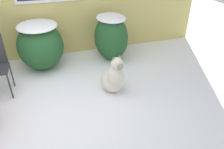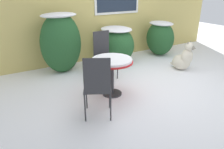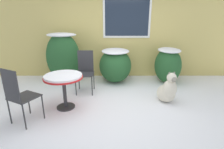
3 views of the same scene
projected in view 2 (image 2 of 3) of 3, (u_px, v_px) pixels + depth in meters
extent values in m
plane|color=white|center=(153.00, 84.00, 4.69)|extent=(16.00, 16.00, 0.00)
ellipsoid|color=#235128|center=(61.00, 44.00, 5.09)|extent=(0.97, 0.62, 1.41)
ellipsoid|color=white|center=(59.00, 15.00, 4.84)|extent=(0.82, 0.53, 0.12)
ellipsoid|color=#235128|center=(116.00, 45.00, 5.85)|extent=(0.92, 1.06, 0.97)
ellipsoid|color=white|center=(116.00, 29.00, 5.69)|extent=(0.78, 0.90, 0.12)
ellipsoid|color=#235128|center=(160.00, 38.00, 6.50)|extent=(0.73, 0.90, 1.00)
ellipsoid|color=white|center=(161.00, 23.00, 6.34)|extent=(0.62, 0.77, 0.12)
cylinder|color=#2D2D30|center=(112.00, 93.00, 4.26)|extent=(0.38, 0.38, 0.03)
cylinder|color=#2D2D30|center=(112.00, 78.00, 4.13)|extent=(0.07, 0.07, 0.63)
cylinder|color=red|center=(112.00, 62.00, 4.01)|extent=(0.78, 0.78, 0.03)
cylinder|color=white|center=(112.00, 60.00, 4.00)|extent=(0.75, 0.75, 0.04)
cube|color=#2D2D30|center=(106.00, 57.00, 4.85)|extent=(0.43, 0.43, 0.02)
cube|color=#2D2D30|center=(101.00, 43.00, 4.91)|extent=(0.39, 0.02, 0.54)
cylinder|color=#2D2D30|center=(102.00, 72.00, 4.70)|extent=(0.02, 0.02, 0.47)
cylinder|color=#2D2D30|center=(118.00, 69.00, 4.88)|extent=(0.02, 0.02, 0.47)
cylinder|color=#2D2D30|center=(94.00, 66.00, 5.01)|extent=(0.02, 0.02, 0.47)
cylinder|color=#2D2D30|center=(109.00, 64.00, 5.19)|extent=(0.02, 0.02, 0.47)
cube|color=#2D2D30|center=(98.00, 88.00, 3.41)|extent=(0.58, 0.58, 0.02)
cube|color=#2D2D30|center=(97.00, 76.00, 3.12)|extent=(0.35, 0.19, 0.54)
cylinder|color=#2D2D30|center=(110.00, 95.00, 3.69)|extent=(0.02, 0.02, 0.47)
cylinder|color=#2D2D30|center=(86.00, 96.00, 3.68)|extent=(0.02, 0.02, 0.47)
cylinder|color=#2D2D30|center=(111.00, 107.00, 3.33)|extent=(0.02, 0.02, 0.47)
cylinder|color=#2D2D30|center=(85.00, 108.00, 3.32)|extent=(0.02, 0.02, 0.47)
ellipsoid|color=beige|center=(181.00, 62.00, 5.45)|extent=(0.47, 0.52, 0.38)
ellipsoid|color=beige|center=(187.00, 57.00, 5.30)|extent=(0.35, 0.32, 0.41)
sphere|color=beige|center=(189.00, 47.00, 5.18)|extent=(0.20, 0.20, 0.20)
cone|color=gray|center=(194.00, 48.00, 5.09)|extent=(0.12, 0.09, 0.11)
ellipsoid|color=gray|center=(188.00, 44.00, 5.12)|extent=(0.05, 0.04, 0.09)
ellipsoid|color=gray|center=(190.00, 43.00, 5.19)|extent=(0.05, 0.04, 0.09)
ellipsoid|color=beige|center=(173.00, 64.00, 5.64)|extent=(0.12, 0.22, 0.07)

